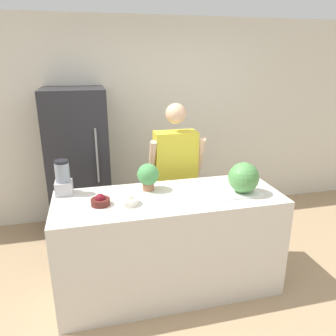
# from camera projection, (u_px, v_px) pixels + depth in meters

# --- Properties ---
(ground_plane) EXTENTS (14.00, 14.00, 0.00)m
(ground_plane) POSITION_uv_depth(u_px,v_px,m) (179.00, 313.00, 2.84)
(ground_plane) COLOR tan
(wall_back) EXTENTS (8.00, 0.06, 2.60)m
(wall_back) POSITION_uv_depth(u_px,v_px,m) (138.00, 121.00, 4.34)
(wall_back) COLOR silver
(wall_back) RESTS_ON ground_plane
(counter_island) EXTENTS (2.01, 0.76, 0.94)m
(counter_island) POSITION_uv_depth(u_px,v_px,m) (169.00, 243.00, 3.03)
(counter_island) COLOR beige
(counter_island) RESTS_ON ground_plane
(refrigerator) EXTENTS (0.71, 0.67, 1.78)m
(refrigerator) POSITION_uv_depth(u_px,v_px,m) (79.00, 163.00, 3.95)
(refrigerator) COLOR #232328
(refrigerator) RESTS_ON ground_plane
(person) EXTENTS (0.60, 0.26, 1.66)m
(person) POSITION_uv_depth(u_px,v_px,m) (175.00, 177.00, 3.62)
(person) COLOR #4C608C
(person) RESTS_ON ground_plane
(cutting_board) EXTENTS (0.35, 0.27, 0.01)m
(cutting_board) POSITION_uv_depth(u_px,v_px,m) (240.00, 192.00, 2.95)
(cutting_board) COLOR white
(cutting_board) RESTS_ON counter_island
(watermelon) EXTENTS (0.27, 0.27, 0.27)m
(watermelon) POSITION_uv_depth(u_px,v_px,m) (244.00, 177.00, 2.90)
(watermelon) COLOR #4C8C47
(watermelon) RESTS_ON cutting_board
(bowl_cherries) EXTENTS (0.16, 0.16, 0.10)m
(bowl_cherries) POSITION_uv_depth(u_px,v_px,m) (100.00, 201.00, 2.70)
(bowl_cherries) COLOR #511E19
(bowl_cherries) RESTS_ON counter_island
(bowl_cream) EXTENTS (0.17, 0.17, 0.10)m
(bowl_cream) POSITION_uv_depth(u_px,v_px,m) (128.00, 201.00, 2.71)
(bowl_cream) COLOR white
(bowl_cream) RESTS_ON counter_island
(blender) EXTENTS (0.15, 0.15, 0.32)m
(blender) POSITION_uv_depth(u_px,v_px,m) (63.00, 179.00, 2.88)
(blender) COLOR #B7B7BC
(blender) RESTS_ON counter_island
(potted_plant) EXTENTS (0.20, 0.20, 0.25)m
(potted_plant) POSITION_uv_depth(u_px,v_px,m) (148.00, 175.00, 2.98)
(potted_plant) COLOR #996647
(potted_plant) RESTS_ON counter_island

